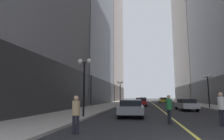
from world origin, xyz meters
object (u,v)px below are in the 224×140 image
at_px(street_lamp_left_far, 120,87).
at_px(car_silver, 186,104).
at_px(car_white, 143,99).
at_px(street_lamp_left_near, 84,74).
at_px(pedestrian_in_tan_trench, 76,112).
at_px(car_red, 142,102).
at_px(pedestrian_in_white_shirt, 221,106).
at_px(street_lamp_right_mid, 208,84).
at_px(car_grey, 131,107).
at_px(car_green, 140,101).
at_px(car_yellow, 163,100).
at_px(pedestrian_in_green_parka, 169,107).

bearing_deg(street_lamp_left_far, car_silver, -52.79).
xyz_separation_m(car_white, street_lamp_left_near, (-4.08, -41.58, 2.54)).
xyz_separation_m(pedestrian_in_tan_trench, street_lamp_left_near, (-1.47, 5.49, 2.31)).
xyz_separation_m(car_silver, car_white, (-5.07, 32.08, 0.00)).
distance_m(pedestrian_in_tan_trench, street_lamp_left_near, 6.13).
xyz_separation_m(car_red, pedestrian_in_white_shirt, (4.61, -20.92, 0.35)).
bearing_deg(street_lamp_right_mid, car_grey, -130.39).
xyz_separation_m(car_grey, car_silver, (5.81, 7.53, -0.00)).
relative_size(car_green, street_lamp_left_far, 1.05).
bearing_deg(car_red, car_white, 89.71).
bearing_deg(car_grey, car_yellow, 80.15).
bearing_deg(car_silver, street_lamp_left_far, 127.21).
bearing_deg(street_lamp_right_mid, car_white, 107.01).
bearing_deg(pedestrian_in_green_parka, pedestrian_in_tan_trench, -139.07).
xyz_separation_m(street_lamp_left_near, street_lamp_right_mid, (12.80, 13.08, 0.00)).
distance_m(car_yellow, pedestrian_in_green_parka, 36.23).
height_order(car_white, pedestrian_in_green_parka, pedestrian_in_green_parka).
height_order(car_red, street_lamp_left_far, street_lamp_left_far).
xyz_separation_m(car_silver, street_lamp_right_mid, (3.65, 3.59, 2.54)).
height_order(car_red, street_lamp_left_near, street_lamp_left_near).
distance_m(car_silver, pedestrian_in_white_shirt, 11.62).
bearing_deg(car_grey, car_white, 88.93).
bearing_deg(car_silver, pedestrian_in_tan_trench, -117.13).
height_order(street_lamp_left_far, street_lamp_right_mid, same).
height_order(street_lamp_left_near, street_lamp_right_mid, same).
bearing_deg(car_grey, pedestrian_in_green_parka, -55.49).
height_order(pedestrian_in_white_shirt, street_lamp_left_far, street_lamp_left_far).
bearing_deg(street_lamp_left_near, car_white, 84.39).
height_order(car_red, street_lamp_right_mid, street_lamp_right_mid).
distance_m(car_silver, car_red, 10.67).
bearing_deg(street_lamp_left_far, car_white, 78.48).
xyz_separation_m(car_silver, car_yellow, (-0.18, 24.91, -0.00)).
relative_size(car_silver, car_white, 1.02).
height_order(car_white, pedestrian_in_white_shirt, pedestrian_in_white_shirt).
xyz_separation_m(pedestrian_in_white_shirt, pedestrian_in_tan_trench, (-7.10, -3.38, -0.12)).
xyz_separation_m(car_yellow, street_lamp_right_mid, (3.83, -21.32, 2.54)).
bearing_deg(pedestrian_in_tan_trench, car_silver, 62.87).
xyz_separation_m(pedestrian_in_tan_trench, street_lamp_left_far, (-1.47, 27.03, 2.31)).
distance_m(car_green, car_white, 16.16).
distance_m(car_green, pedestrian_in_tan_trench, 30.98).
distance_m(car_silver, street_lamp_left_far, 15.34).
distance_m(pedestrian_in_white_shirt, pedestrian_in_tan_trench, 7.87).
distance_m(car_red, pedestrian_in_white_shirt, 21.43).
distance_m(car_red, car_green, 6.61).
relative_size(car_red, car_green, 1.02).
height_order(car_green, pedestrian_in_green_parka, pedestrian_in_green_parka).
distance_m(car_grey, street_lamp_left_near, 4.63).
xyz_separation_m(car_red, pedestrian_in_green_parka, (1.88, -20.51, 0.26)).
height_order(car_red, pedestrian_in_white_shirt, pedestrian_in_white_shirt).
distance_m(street_lamp_left_far, street_lamp_right_mid, 15.34).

